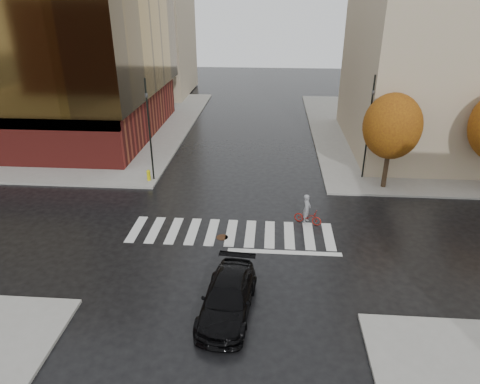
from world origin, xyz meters
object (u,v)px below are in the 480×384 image
at_px(sedan, 228,297).
at_px(fire_hydrant, 149,175).
at_px(traffic_light_nw, 149,124).
at_px(cyclist, 307,214).
at_px(traffic_light_ne, 369,121).

bearing_deg(sedan, fire_hydrant, 123.21).
xyz_separation_m(sedan, fire_hydrant, (-7.08, 13.30, -0.14)).
distance_m(sedan, traffic_light_nw, 15.59).
relative_size(sedan, fire_hydrant, 6.26).
distance_m(cyclist, traffic_light_nw, 12.56).
bearing_deg(sedan, traffic_light_ne, 66.23).
bearing_deg(traffic_light_ne, traffic_light_nw, -12.57).
height_order(traffic_light_nw, fire_hydrant, traffic_light_nw).
bearing_deg(fire_hydrant, cyclist, -25.70).
bearing_deg(traffic_light_ne, cyclist, 39.39).
height_order(cyclist, traffic_light_ne, traffic_light_ne).
height_order(sedan, cyclist, cyclist).
height_order(cyclist, traffic_light_nw, traffic_light_nw).
distance_m(traffic_light_nw, fire_hydrant, 3.67).
relative_size(sedan, traffic_light_ne, 0.68).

